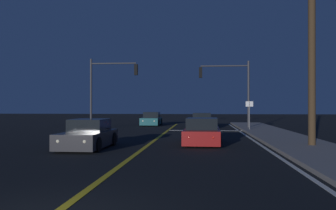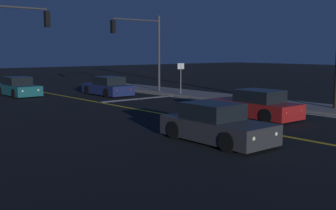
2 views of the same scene
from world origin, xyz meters
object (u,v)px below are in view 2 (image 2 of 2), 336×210
object	(u,v)px
car_lead_oncoming_red	(256,106)
street_sign_corner	(181,74)
car_far_approaching_charcoal	(216,125)
traffic_signal_far_left	(5,36)
car_following_oncoming_teal	(19,88)
traffic_signal_near_right	(143,41)
car_side_waiting_navy	(108,87)

from	to	relation	value
car_lead_oncoming_red	street_sign_corner	world-z (taller)	street_sign_corner
car_far_approaching_charcoal	traffic_signal_far_left	distance (m)	13.80
traffic_signal_far_left	car_following_oncoming_teal	bearing A→B (deg)	65.32
car_lead_oncoming_red	street_sign_corner	bearing A→B (deg)	70.19
traffic_signal_near_right	car_far_approaching_charcoal	bearing A→B (deg)	62.18
street_sign_corner	car_lead_oncoming_red	bearing A→B (deg)	-111.25
car_side_waiting_navy	car_far_approaching_charcoal	distance (m)	16.40
car_far_approaching_charcoal	traffic_signal_far_left	bearing A→B (deg)	-78.04
car_side_waiting_navy	traffic_signal_far_left	distance (m)	8.91
car_side_waiting_navy	traffic_signal_near_right	distance (m)	4.20
car_side_waiting_navy	traffic_signal_near_right	xyz separation A→B (m)	(2.40, -1.01, 3.29)
car_lead_oncoming_red	street_sign_corner	distance (m)	10.13
traffic_signal_near_right	car_lead_oncoming_red	bearing A→B (deg)	78.77
car_lead_oncoming_red	car_far_approaching_charcoal	bearing A→B (deg)	-154.60
car_following_oncoming_teal	traffic_signal_far_left	size ratio (longest dim) A/B	0.72
car_lead_oncoming_red	traffic_signal_far_left	bearing A→B (deg)	127.50
car_side_waiting_navy	traffic_signal_near_right	size ratio (longest dim) A/B	0.77
street_sign_corner	car_side_waiting_navy	bearing A→B (deg)	133.59
car_lead_oncoming_red	traffic_signal_near_right	size ratio (longest dim) A/B	0.77
car_side_waiting_navy	car_lead_oncoming_red	xyz separation A→B (m)	(-0.02, -13.21, -0.00)
traffic_signal_near_right	traffic_signal_far_left	distance (m)	10.38
car_far_approaching_charcoal	street_sign_corner	distance (m)	14.75
traffic_signal_near_right	traffic_signal_far_left	bearing A→B (deg)	7.75
car_following_oncoming_teal	car_lead_oncoming_red	bearing A→B (deg)	106.06
car_lead_oncoming_red	traffic_signal_near_right	xyz separation A→B (m)	(2.42, 12.19, 3.29)
car_following_oncoming_teal	traffic_signal_far_left	world-z (taller)	traffic_signal_far_left
car_far_approaching_charcoal	traffic_signal_near_right	distance (m)	16.75
car_following_oncoming_teal	traffic_signal_near_right	bearing A→B (deg)	146.81
car_lead_oncoming_red	street_sign_corner	size ratio (longest dim) A/B	1.88
car_side_waiting_navy	car_far_approaching_charcoal	bearing A→B (deg)	-107.94
car_following_oncoming_teal	traffic_signal_far_left	xyz separation A→B (m)	(-2.85, -6.19, 3.37)
car_side_waiting_navy	car_following_oncoming_teal	distance (m)	6.30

